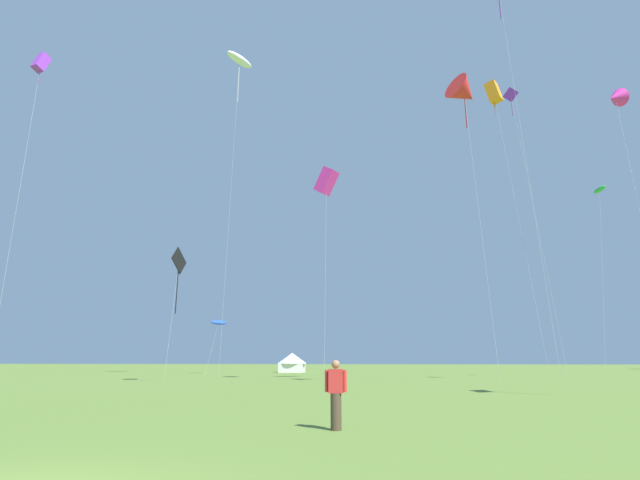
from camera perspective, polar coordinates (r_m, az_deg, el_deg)
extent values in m
cube|color=purple|center=(60.31, 21.55, 15.66)|extent=(1.56, 0.87, 1.72)
cylinder|color=#63238B|center=(59.60, 21.68, 14.39)|extent=(0.05, 0.05, 2.15)
cylinder|color=#B2B2B7|center=(54.65, 24.24, 1.66)|extent=(2.33, 0.79, 30.55)
cube|color=#E02DA3|center=(44.34, 0.76, 6.94)|extent=(2.44, 1.99, 2.58)
cylinder|color=#B2B2B7|center=(41.44, 0.64, -4.17)|extent=(0.11, 1.21, 17.54)
cone|color=#E02DA3|center=(48.67, 31.48, 14.10)|extent=(2.18, 2.12, 1.82)
ellipsoid|color=blue|center=(64.98, -11.86, -9.48)|extent=(2.23, 2.54, 0.89)
cylinder|color=#B2B2B7|center=(63.75, -12.62, -12.27)|extent=(0.57, 2.50, 6.47)
cylinder|color=#63238B|center=(45.65, 20.42, 24.61)|extent=(0.08, 0.08, 2.73)
cylinder|color=#B2B2B7|center=(38.57, 23.12, 8.59)|extent=(1.13, 0.91, 31.55)
cube|color=purple|center=(50.99, -30.02, 17.65)|extent=(1.20, 1.51, 1.83)
cylinder|color=#63238B|center=(50.28, -30.24, 16.19)|extent=(0.05, 0.05, 2.05)
cylinder|color=#B2B2B7|center=(45.15, -32.16, 3.28)|extent=(0.83, 1.31, 26.88)
ellipsoid|color=green|center=(57.56, 30.10, 5.17)|extent=(0.99, 2.08, 0.68)
cylinder|color=#B2B2B7|center=(54.38, 30.36, -3.97)|extent=(2.52, 1.45, 18.73)
cube|color=orange|center=(55.18, 19.78, 16.05)|extent=(1.90, 1.77, 2.38)
cylinder|color=#A75C11|center=(54.44, 19.91, 14.63)|extent=(0.07, 0.07, 1.89)
cylinder|color=#B2B2B7|center=(49.20, 22.45, 1.92)|extent=(1.94, 1.87, 28.57)
cube|color=black|center=(42.31, -16.29, -2.33)|extent=(0.42, 2.37, 2.37)
cylinder|color=black|center=(41.90, -16.52, -5.71)|extent=(0.07, 0.07, 3.84)
cylinder|color=#B2B2B7|center=(41.40, -17.09, -8.92)|extent=(0.26, 0.67, 9.85)
ellipsoid|color=white|center=(64.53, -9.47, 20.23)|extent=(3.32, 4.36, 1.30)
cylinder|color=#A4A4A4|center=(62.74, -9.60, 17.73)|extent=(0.09, 0.09, 5.04)
cylinder|color=#B2B2B7|center=(55.25, -10.56, 4.39)|extent=(0.04, 2.12, 37.78)
cone|color=red|center=(39.37, 16.63, 16.33)|extent=(3.30, 3.21, 2.69)
cylinder|color=maroon|center=(38.54, 16.81, 14.09)|extent=(0.07, 0.07, 2.35)
cylinder|color=#B2B2B7|center=(35.02, 18.44, 1.45)|extent=(0.66, 0.83, 21.20)
cylinder|color=#473828|center=(13.06, 1.90, -19.57)|extent=(0.28, 0.28, 0.90)
cube|color=red|center=(13.01, 1.87, -16.28)|extent=(0.37, 0.23, 0.60)
sphere|color=#9E7051|center=(13.00, 1.86, -14.43)|extent=(0.22, 0.22, 0.22)
cylinder|color=red|center=(13.04, 0.78, -16.28)|extent=(0.09, 0.09, 0.55)
cylinder|color=red|center=(12.99, 2.97, -16.27)|extent=(0.09, 0.09, 0.55)
cube|color=white|center=(71.07, -3.32, -14.82)|extent=(3.32, 3.32, 1.24)
cone|color=white|center=(71.06, -3.31, -13.73)|extent=(4.15, 4.15, 1.45)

